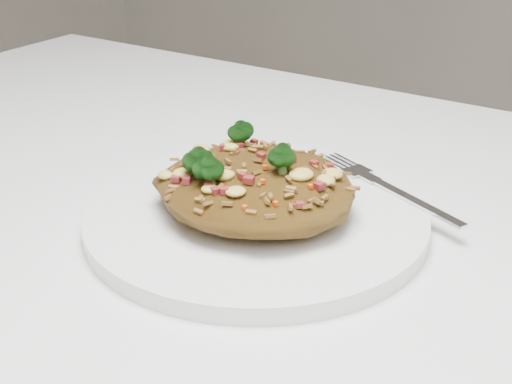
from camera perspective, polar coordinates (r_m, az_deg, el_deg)
dining_table at (r=0.59m, az=-1.04°, el=-11.11°), size 1.20×0.80×0.75m
plate at (r=0.55m, az=0.00°, el=-2.05°), size 0.26×0.26×0.01m
fried_rice at (r=0.54m, az=-0.10°, el=1.12°), size 0.16×0.14×0.06m
fork at (r=0.59m, az=11.08°, el=0.07°), size 0.15×0.08×0.00m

